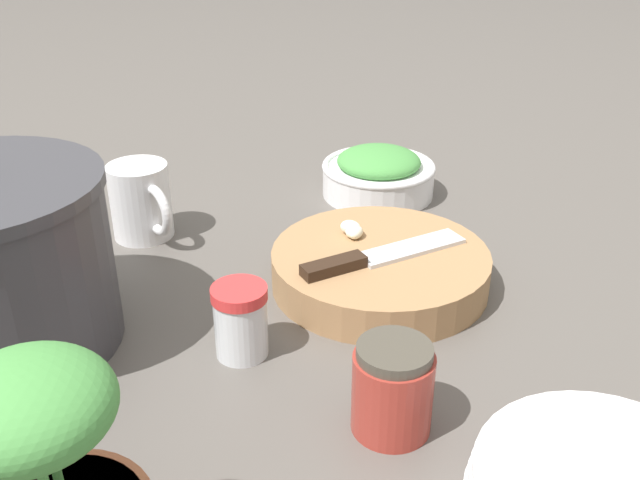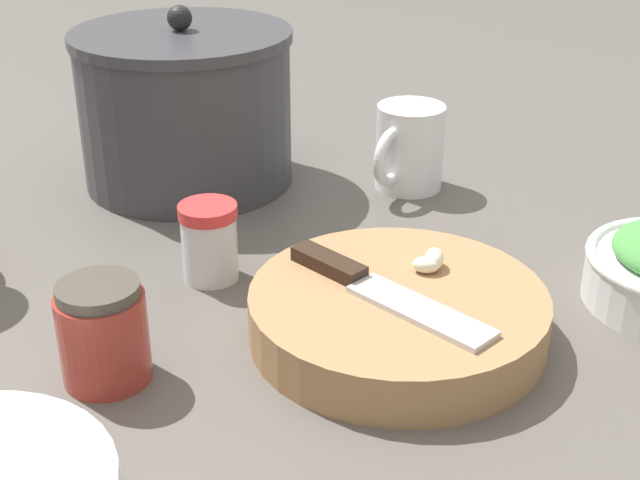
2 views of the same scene
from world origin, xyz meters
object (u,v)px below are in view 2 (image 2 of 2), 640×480
object	(u,v)px
cutting_board	(398,315)
stock_pot	(186,107)
chef_knife	(374,287)
spice_jar	(209,242)
garlic_cloves	(430,261)
coffee_mug	(408,148)
honey_jar	(101,331)

from	to	relation	value
cutting_board	stock_pot	size ratio (longest dim) A/B	1.00
chef_knife	spice_jar	size ratio (longest dim) A/B	2.73
garlic_cloves	coffee_mug	distance (m)	0.28
cutting_board	coffee_mug	world-z (taller)	coffee_mug
spice_jar	stock_pot	bearing A→B (deg)	63.09
cutting_board	coffee_mug	bearing A→B (deg)	44.70
garlic_cloves	honey_jar	size ratio (longest dim) A/B	0.48
cutting_board	garlic_cloves	size ratio (longest dim) A/B	6.25
honey_jar	spice_jar	bearing A→B (deg)	28.82
spice_jar	coffee_mug	xyz separation A→B (m)	(0.30, 0.04, 0.01)
spice_jar	stock_pot	size ratio (longest dim) A/B	0.30
cutting_board	garlic_cloves	distance (m)	0.06
cutting_board	spice_jar	bearing A→B (deg)	109.48
garlic_cloves	stock_pot	size ratio (longest dim) A/B	0.16
chef_knife	garlic_cloves	bearing A→B (deg)	172.27
spice_jar	garlic_cloves	bearing A→B (deg)	-56.46
honey_jar	stock_pot	distance (m)	0.41
chef_knife	coffee_mug	xyz separation A→B (m)	(0.25, 0.21, 0.00)
chef_knife	stock_pot	distance (m)	0.40
coffee_mug	stock_pot	distance (m)	0.26
spice_jar	chef_knife	bearing A→B (deg)	-73.24
cutting_board	stock_pot	world-z (taller)	stock_pot
chef_knife	coffee_mug	world-z (taller)	coffee_mug
garlic_cloves	cutting_board	bearing A→B (deg)	-165.30
honey_jar	garlic_cloves	bearing A→B (deg)	-18.73
chef_knife	honey_jar	size ratio (longest dim) A/B	2.46
honey_jar	stock_pot	size ratio (longest dim) A/B	0.34
garlic_cloves	honey_jar	distance (m)	0.28
garlic_cloves	honey_jar	xyz separation A→B (m)	(-0.27, 0.09, -0.01)
chef_knife	coffee_mug	size ratio (longest dim) A/B	1.81
garlic_cloves	spice_jar	distance (m)	0.21
cutting_board	chef_knife	distance (m)	0.03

